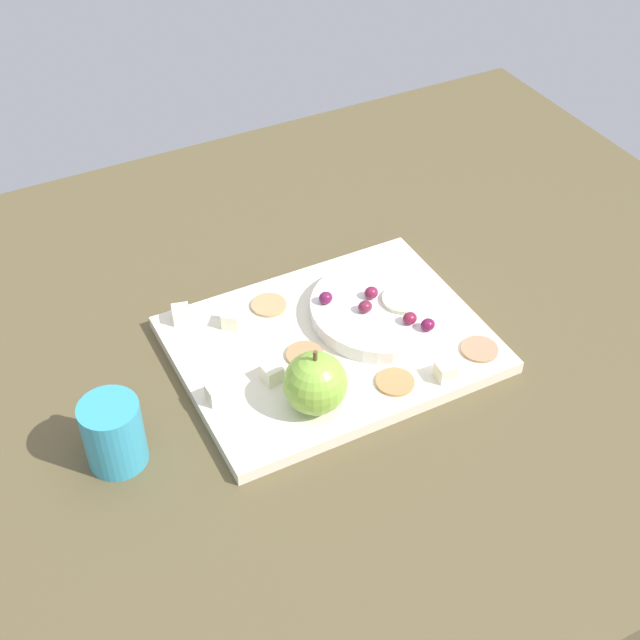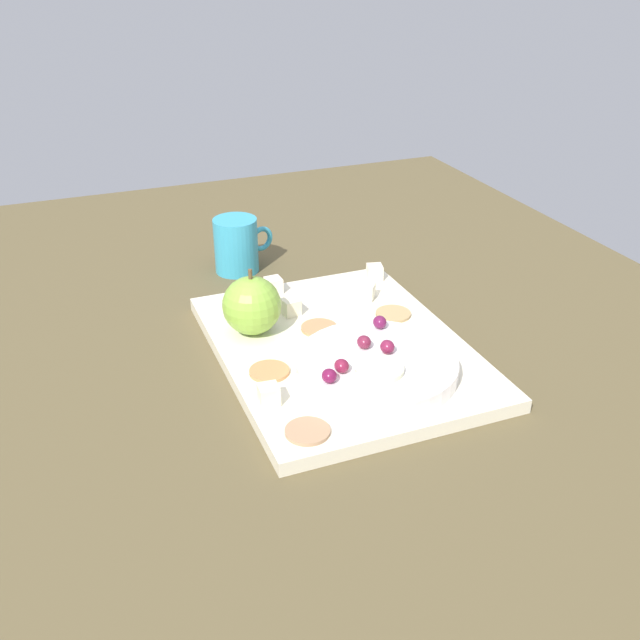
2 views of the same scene
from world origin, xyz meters
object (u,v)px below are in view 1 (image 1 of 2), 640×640
object	(u,v)px
cheese_cube_4	(272,373)
cup	(113,433)
grape_4	(365,307)
cracker_2	(267,306)
apple_slice_0	(403,300)
cheese_cube_1	(231,319)
grape_0	(371,293)
cheese_cube_0	(181,314)
grape_3	(326,298)
grape_1	(410,318)
cracker_1	(479,349)
serving_dish	(382,309)
cracker_0	(304,355)
apple_whole	(315,383)
cracker_3	(395,382)
cheese_cube_3	(445,371)
grape_2	(428,325)
platter	(331,344)
cheese_cube_2	(217,393)

from	to	relation	value
cheese_cube_4	cup	size ratio (longest dim) A/B	0.22
grape_4	cracker_2	bearing A→B (deg)	-41.57
apple_slice_0	cheese_cube_1	bearing A→B (deg)	-21.21
cheese_cube_1	grape_0	xyz separation A→B (cm)	(-17.34, 5.43, 1.79)
cheese_cube_0	cup	xyz separation A→B (cm)	(14.01, 16.71, 1.43)
grape_3	cheese_cube_0	bearing A→B (deg)	-23.75
cheese_cube_1	cup	distance (cm)	23.31
grape_1	cheese_cube_4	bearing A→B (deg)	-2.12
cheese_cube_4	cracker_1	xyz separation A→B (cm)	(-25.02, 7.14, -0.88)
serving_dish	apple_slice_0	world-z (taller)	apple_slice_0
cracker_0	cracker_1	distance (cm)	21.86
apple_whole	cracker_3	distance (cm)	10.75
grape_4	apple_slice_0	bearing A→B (deg)	173.91
cheese_cube_3	apple_slice_0	bearing A→B (deg)	-97.16
apple_whole	grape_2	xyz separation A→B (cm)	(-17.33, -3.36, -0.88)
cracker_0	apple_slice_0	world-z (taller)	apple_slice_0
grape_2	cheese_cube_3	bearing A→B (deg)	77.27
apple_whole	cracker_3	size ratio (longest dim) A/B	1.59
cheese_cube_3	grape_4	world-z (taller)	grape_4
platter	cup	xyz separation A→B (cm)	(29.47, 4.72, 3.37)
apple_whole	apple_slice_0	distance (cm)	19.81
grape_0	apple_slice_0	bearing A→B (deg)	141.93
serving_dish	cup	size ratio (longest dim) A/B	1.90
cheese_cube_0	cheese_cube_3	xyz separation A→B (cm)	(-24.44, 24.23, 0.00)
serving_dish	cheese_cube_0	size ratio (longest dim) A/B	8.57
serving_dish	grape_4	world-z (taller)	grape_4
grape_1	grape_2	xyz separation A→B (cm)	(-1.35, 2.02, -0.00)
serving_dish	cracker_0	size ratio (longest dim) A/B	3.98
grape_1	grape_3	distance (cm)	11.18
platter	cracker_2	size ratio (longest dim) A/B	8.16
serving_dish	platter	bearing A→B (deg)	7.51
platter	grape_0	xyz separation A→B (cm)	(-7.26, -2.72, 3.73)
grape_0	grape_2	world-z (taller)	same
cracker_2	cup	size ratio (longest dim) A/B	0.48
cheese_cube_0	grape_1	xyz separation A→B (cm)	(-24.54, 15.77, 1.75)
cheese_cube_0	grape_4	bearing A→B (deg)	151.40
apple_whole	apple_slice_0	xyz separation A→B (cm)	(-17.43, -9.31, -1.35)
cheese_cube_0	grape_3	bearing A→B (deg)	156.25
grape_3	cheese_cube_2	bearing A→B (deg)	22.59
cheese_cube_0	cracker_2	distance (cm)	11.19
serving_dish	grape_0	bearing A→B (deg)	-66.16
serving_dish	cracker_0	distance (cm)	12.64
grape_1	grape_3	size ratio (longest dim) A/B	1.00
serving_dish	grape_3	xyz separation A→B (cm)	(6.43, -3.45, 1.84)
cheese_cube_0	cheese_cube_2	distance (cm)	15.15
serving_dish	cracker_2	world-z (taller)	serving_dish
cup	grape_2	bearing A→B (deg)	178.44
grape_0	apple_whole	bearing A→B (deg)	40.01
grape_3	grape_4	distance (cm)	5.26
cheese_cube_1	grape_2	distance (cm)	24.87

